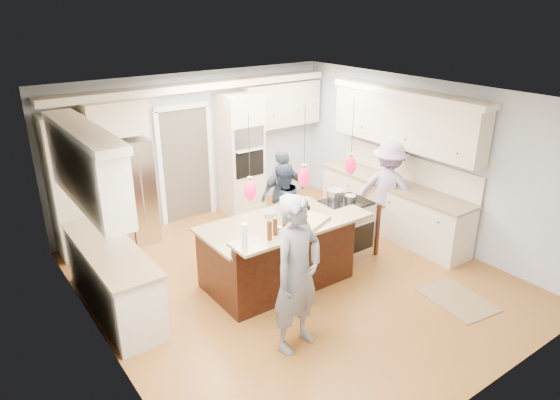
# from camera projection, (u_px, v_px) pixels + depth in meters

# --- Properties ---
(ground_plane) EXTENTS (6.00, 6.00, 0.00)m
(ground_plane) POSITION_uv_depth(u_px,v_px,m) (294.00, 278.00, 7.44)
(ground_plane) COLOR #A7712D
(ground_plane) RESTS_ON ground
(room_shell) EXTENTS (5.54, 6.04, 2.72)m
(room_shell) POSITION_uv_depth(u_px,v_px,m) (295.00, 162.00, 6.76)
(room_shell) COLOR #B2BCC6
(room_shell) RESTS_ON ground
(refrigerator) EXTENTS (0.90, 0.70, 1.80)m
(refrigerator) POSITION_uv_depth(u_px,v_px,m) (123.00, 193.00, 8.25)
(refrigerator) COLOR #B7B7BC
(refrigerator) RESTS_ON ground
(oven_column) EXTENTS (0.72, 0.69, 2.30)m
(oven_column) POSITION_uv_depth(u_px,v_px,m) (241.00, 154.00, 9.43)
(oven_column) COLOR beige
(oven_column) RESTS_ON ground
(back_upper_cabinets) EXTENTS (5.30, 0.61, 2.54)m
(back_upper_cabinets) POSITION_uv_depth(u_px,v_px,m) (162.00, 139.00, 8.49)
(back_upper_cabinets) COLOR beige
(back_upper_cabinets) RESTS_ON ground
(right_counter_run) EXTENTS (0.64, 3.10, 2.51)m
(right_counter_run) POSITION_uv_depth(u_px,v_px,m) (396.00, 175.00, 8.60)
(right_counter_run) COLOR beige
(right_counter_run) RESTS_ON ground
(left_cabinets) EXTENTS (0.64, 2.30, 2.51)m
(left_cabinets) POSITION_uv_depth(u_px,v_px,m) (103.00, 238.00, 6.32)
(left_cabinets) COLOR beige
(left_cabinets) RESTS_ON ground
(kitchen_island) EXTENTS (2.10, 1.46, 1.12)m
(kitchen_island) POSITION_uv_depth(u_px,v_px,m) (277.00, 252.00, 7.18)
(kitchen_island) COLOR black
(kitchen_island) RESTS_ON ground
(island_range) EXTENTS (0.82, 0.71, 0.92)m
(island_range) POSITION_uv_depth(u_px,v_px,m) (346.00, 228.00, 8.01)
(island_range) COLOR #B7B7BC
(island_range) RESTS_ON ground
(pendant_lights) EXTENTS (1.75, 0.15, 1.03)m
(pendant_lights) POSITION_uv_depth(u_px,v_px,m) (304.00, 177.00, 6.25)
(pendant_lights) COLOR black
(pendant_lights) RESTS_ON ground
(person_bar_end) EXTENTS (0.78, 0.60, 1.93)m
(person_bar_end) POSITION_uv_depth(u_px,v_px,m) (297.00, 274.00, 5.67)
(person_bar_end) COLOR slate
(person_bar_end) RESTS_ON ground
(person_far_left) EXTENTS (0.83, 0.71, 1.49)m
(person_far_left) POSITION_uv_depth(u_px,v_px,m) (282.00, 208.00, 8.02)
(person_far_left) COLOR #27334C
(person_far_left) RESTS_ON ground
(person_far_right) EXTENTS (0.92, 0.42, 1.54)m
(person_far_right) POSITION_uv_depth(u_px,v_px,m) (283.00, 193.00, 8.61)
(person_far_right) COLOR #41505B
(person_far_right) RESTS_ON ground
(person_range_side) EXTENTS (1.05, 1.26, 1.69)m
(person_range_side) POSITION_uv_depth(u_px,v_px,m) (388.00, 189.00, 8.56)
(person_range_side) COLOR #9E88B8
(person_range_side) RESTS_ON ground
(floor_rug) EXTENTS (0.80, 1.07, 0.01)m
(floor_rug) POSITION_uv_depth(u_px,v_px,m) (457.00, 299.00, 6.91)
(floor_rug) COLOR olive
(floor_rug) RESTS_ON ground
(water_bottle) EXTENTS (0.09, 0.09, 0.31)m
(water_bottle) POSITION_uv_depth(u_px,v_px,m) (245.00, 236.00, 5.89)
(water_bottle) COLOR silver
(water_bottle) RESTS_ON kitchen_island
(beer_bottle_a) EXTENTS (0.07, 0.07, 0.23)m
(beer_bottle_a) POSITION_uv_depth(u_px,v_px,m) (275.00, 226.00, 6.22)
(beer_bottle_a) COLOR #401F0B
(beer_bottle_a) RESTS_ON kitchen_island
(beer_bottle_b) EXTENTS (0.07, 0.07, 0.25)m
(beer_bottle_b) POSITION_uv_depth(u_px,v_px,m) (269.00, 230.00, 6.09)
(beer_bottle_b) COLOR #401F0B
(beer_bottle_b) RESTS_ON kitchen_island
(beer_bottle_c) EXTENTS (0.08, 0.08, 0.24)m
(beer_bottle_c) POSITION_uv_depth(u_px,v_px,m) (285.00, 222.00, 6.34)
(beer_bottle_c) COLOR #401F0B
(beer_bottle_c) RESTS_ON kitchen_island
(drink_can) EXTENTS (0.07, 0.07, 0.11)m
(drink_can) POSITION_uv_depth(u_px,v_px,m) (280.00, 230.00, 6.26)
(drink_can) COLOR #B7B7BC
(drink_can) RESTS_ON kitchen_island
(cutting_board) EXTENTS (0.60, 0.52, 0.04)m
(cutting_board) POSITION_uv_depth(u_px,v_px,m) (310.00, 221.00, 6.62)
(cutting_board) COLOR tan
(cutting_board) RESTS_ON kitchen_island
(pot_large) EXTENTS (0.27, 0.27, 0.16)m
(pot_large) POSITION_uv_depth(u_px,v_px,m) (335.00, 194.00, 7.91)
(pot_large) COLOR #B7B7BC
(pot_large) RESTS_ON island_range
(pot_small) EXTENTS (0.18, 0.18, 0.09)m
(pot_small) POSITION_uv_depth(u_px,v_px,m) (350.00, 198.00, 7.86)
(pot_small) COLOR #B7B7BC
(pot_small) RESTS_ON island_range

